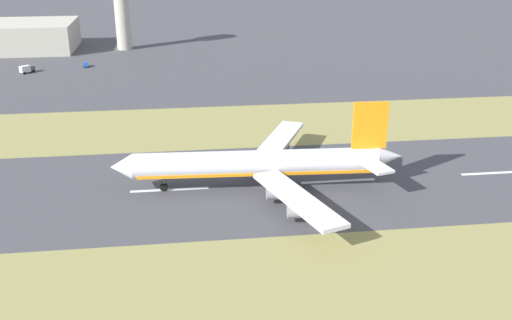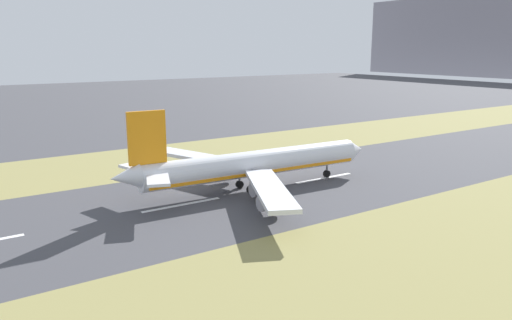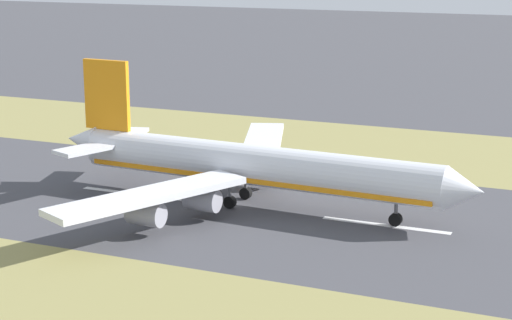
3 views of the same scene
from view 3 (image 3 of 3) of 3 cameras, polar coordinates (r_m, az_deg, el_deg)
The scene contains 5 objects.
ground_plane at distance 126.41m, azimuth -1.55°, elevation -3.10°, with size 800.00×800.00×0.00m, color #424247.
grass_median_west at distance 167.03m, azimuth 4.86°, elevation 1.08°, with size 40.00×600.00×0.01m, color olive.
centreline_dash_mid at distance 134.04m, azimuth -8.15°, elevation -2.24°, with size 1.20×18.00×0.01m, color silver.
centreline_dash_far at distance 119.13m, azimuth 8.64°, elevation -4.33°, with size 1.20×18.00×0.01m, color silver.
airplane_main_jet at distance 125.69m, azimuth -0.78°, elevation -0.34°, with size 64.05×67.19×20.20m.
Camera 3 is at (109.94, 50.25, 36.98)m, focal length 60.00 mm.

